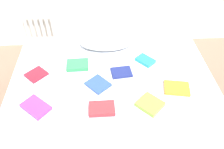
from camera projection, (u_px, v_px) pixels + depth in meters
ground_plane at (112, 109)px, 2.64m from camera, size 8.00×8.00×0.00m
bed at (112, 94)px, 2.48m from camera, size 2.00×1.50×0.50m
radiator at (40, 29)px, 3.26m from camera, size 0.40×0.04×0.45m
pillow at (107, 41)px, 2.62m from camera, size 0.59×0.32×0.14m
textbook_maroon at (36, 74)px, 2.31m from camera, size 0.25×0.25×0.02m
textbook_navy at (121, 72)px, 2.33m from camera, size 0.22×0.18×0.02m
textbook_green at (78, 65)px, 2.40m from camera, size 0.22×0.17×0.04m
textbook_orange at (177, 88)px, 2.17m from camera, size 0.25×0.21×0.03m
textbook_teal at (145, 60)px, 2.46m from camera, size 0.21×0.22×0.04m
textbook_red at (102, 109)px, 1.98m from camera, size 0.22×0.15×0.04m
textbook_blue at (98, 84)px, 2.21m from camera, size 0.26×0.26×0.02m
textbook_purple at (36, 107)px, 2.00m from camera, size 0.28×0.28×0.03m
textbook_lime at (150, 104)px, 2.02m from camera, size 0.27×0.27×0.04m
textbook_white at (64, 86)px, 2.19m from camera, size 0.28×0.28×0.03m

